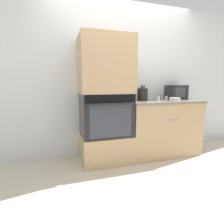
# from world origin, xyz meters

# --- Properties ---
(ground_plane) EXTENTS (12.00, 12.00, 0.00)m
(ground_plane) POSITION_xyz_m (0.00, 0.00, 0.00)
(ground_plane) COLOR beige
(wall_back) EXTENTS (8.00, 0.05, 2.50)m
(wall_back) POSITION_xyz_m (0.00, 0.63, 1.25)
(wall_back) COLOR silver
(wall_back) RESTS_ON ground_plane
(oven_cabinet_base) EXTENTS (0.74, 0.60, 0.42)m
(oven_cabinet_base) POSITION_xyz_m (-0.37, 0.30, 0.21)
(oven_cabinet_base) COLOR tan
(oven_cabinet_base) RESTS_ON ground_plane
(wall_oven) EXTENTS (0.72, 0.64, 0.63)m
(wall_oven) POSITION_xyz_m (-0.37, 0.30, 0.73)
(wall_oven) COLOR black
(wall_oven) RESTS_ON oven_cabinet_base
(oven_cabinet_upper) EXTENTS (0.74, 0.60, 0.80)m
(oven_cabinet_upper) POSITION_xyz_m (-0.37, 0.30, 1.44)
(oven_cabinet_upper) COLOR tan
(oven_cabinet_upper) RESTS_ON wall_oven
(counter_unit) EXTENTS (1.23, 0.63, 0.91)m
(counter_unit) POSITION_xyz_m (0.60, 0.30, 0.46)
(counter_unit) COLOR tan
(counter_unit) RESTS_ON ground_plane
(microwave) EXTENTS (0.31, 0.27, 0.24)m
(microwave) POSITION_xyz_m (0.98, 0.45, 1.04)
(microwave) COLOR #232326
(microwave) RESTS_ON counter_unit
(knife_block) EXTENTS (0.11, 0.15, 0.24)m
(knife_block) POSITION_xyz_m (0.25, 0.33, 1.01)
(knife_block) COLOR black
(knife_block) RESTS_ON counter_unit
(bowl) EXTENTS (0.17, 0.17, 0.05)m
(bowl) POSITION_xyz_m (0.74, 0.16, 0.94)
(bowl) COLOR silver
(bowl) RESTS_ON counter_unit
(condiment_jar_near) EXTENTS (0.04, 0.04, 0.07)m
(condiment_jar_near) POSITION_xyz_m (0.67, 0.49, 0.95)
(condiment_jar_near) COLOR #427047
(condiment_jar_near) RESTS_ON counter_unit
(condiment_jar_mid) EXTENTS (0.04, 0.04, 0.08)m
(condiment_jar_mid) POSITION_xyz_m (0.49, 0.24, 0.95)
(condiment_jar_mid) COLOR silver
(condiment_jar_mid) RESTS_ON counter_unit
(condiment_jar_far) EXTENTS (0.04, 0.04, 0.07)m
(condiment_jar_far) POSITION_xyz_m (0.69, 0.32, 0.95)
(condiment_jar_far) COLOR silver
(condiment_jar_far) RESTS_ON counter_unit
(condiment_jar_back) EXTENTS (0.05, 0.05, 0.07)m
(condiment_jar_back) POSITION_xyz_m (0.30, 0.49, 0.95)
(condiment_jar_back) COLOR brown
(condiment_jar_back) RESTS_ON counter_unit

